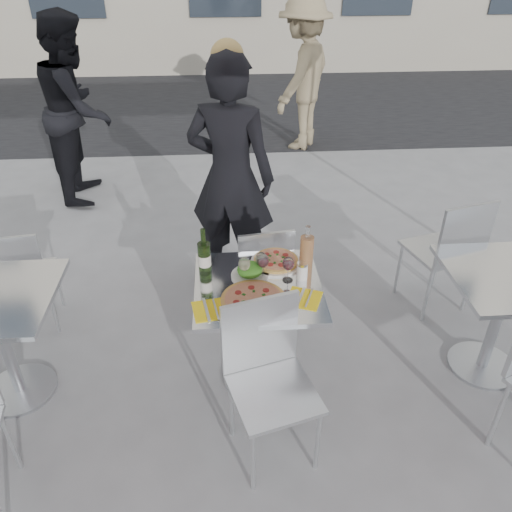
{
  "coord_description": "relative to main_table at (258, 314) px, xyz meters",
  "views": [
    {
      "loc": [
        -0.17,
        -2.29,
        2.42
      ],
      "look_at": [
        0.0,
        0.15,
        0.85
      ],
      "focal_mm": 35.0,
      "sensor_mm": 36.0,
      "label": 1
    }
  ],
  "objects": [
    {
      "name": "napkin_right",
      "position": [
        0.24,
        -0.14,
        0.21
      ],
      "size": [
        0.23,
        0.23,
        0.01
      ],
      "rotation": [
        0.0,
        0.0,
        -0.39
      ],
      "color": "yellow",
      "rests_on": "main_table"
    },
    {
      "name": "wineglass_red_b",
      "position": [
        0.17,
        0.03,
        0.32
      ],
      "size": [
        0.07,
        0.07,
        0.16
      ],
      "color": "white",
      "rests_on": "main_table"
    },
    {
      "name": "wineglass_red_a",
      "position": [
        0.03,
        0.07,
        0.32
      ],
      "size": [
        0.07,
        0.07,
        0.16
      ],
      "color": "white",
      "rests_on": "main_table"
    },
    {
      "name": "sugar_shaker",
      "position": [
        0.26,
        0.05,
        0.26
      ],
      "size": [
        0.06,
        0.06,
        0.11
      ],
      "color": "white",
      "rests_on": "main_table"
    },
    {
      "name": "pizza_near",
      "position": [
        -0.03,
        -0.15,
        0.22
      ],
      "size": [
        0.36,
        0.36,
        0.02
      ],
      "color": "tan",
      "rests_on": "main_table"
    },
    {
      "name": "pizza_far",
      "position": [
        0.13,
        0.21,
        0.23
      ],
      "size": [
        0.31,
        0.31,
        0.03
      ],
      "color": "white",
      "rests_on": "main_table"
    },
    {
      "name": "side_chair_lfar",
      "position": [
        -1.58,
        0.61,
        -0.05
      ],
      "size": [
        0.43,
        0.44,
        0.83
      ],
      "rotation": [
        0.0,
        0.0,
        3.28
      ],
      "color": "silver",
      "rests_on": "ground"
    },
    {
      "name": "main_table",
      "position": [
        0.0,
        0.0,
        0.0
      ],
      "size": [
        0.72,
        0.72,
        0.75
      ],
      "color": "#B7BABF",
      "rests_on": "ground"
    },
    {
      "name": "woman_diner",
      "position": [
        -0.12,
        1.14,
        0.38
      ],
      "size": [
        0.78,
        0.64,
        1.83
      ],
      "primitive_type": "imported",
      "rotation": [
        0.0,
        0.0,
        2.8
      ],
      "color": "black",
      "rests_on": "ground"
    },
    {
      "name": "carafe",
      "position": [
        0.3,
        0.14,
        0.33
      ],
      "size": [
        0.08,
        0.08,
        0.29
      ],
      "color": "tan",
      "rests_on": "main_table"
    },
    {
      "name": "wine_bottle",
      "position": [
        -0.3,
        0.14,
        0.32
      ],
      "size": [
        0.07,
        0.08,
        0.29
      ],
      "color": "#2E4B1C",
      "rests_on": "main_table"
    },
    {
      "name": "wineglass_white_a",
      "position": [
        -0.07,
        0.05,
        0.32
      ],
      "size": [
        0.07,
        0.07,
        0.16
      ],
      "color": "white",
      "rests_on": "main_table"
    },
    {
      "name": "ground",
      "position": [
        0.0,
        0.0,
        -0.54
      ],
      "size": [
        80.0,
        80.0,
        0.0
      ],
      "primitive_type": "plane",
      "color": "slate"
    },
    {
      "name": "pedestrian_b",
      "position": [
        0.89,
        4.24,
        0.4
      ],
      "size": [
        1.22,
        1.4,
        1.88
      ],
      "primitive_type": "imported",
      "rotation": [
        0.0,
        0.0,
        4.18
      ],
      "color": "#907E5D",
      "rests_on": "ground"
    },
    {
      "name": "pedestrian_a",
      "position": [
        -1.64,
        2.92,
        0.4
      ],
      "size": [
        0.74,
        0.94,
        1.87
      ],
      "primitive_type": "imported",
      "rotation": [
        0.0,
        0.0,
        1.61
      ],
      "color": "black",
      "rests_on": "ground"
    },
    {
      "name": "chair_far",
      "position": [
        0.08,
        0.56,
        -0.05
      ],
      "size": [
        0.42,
        0.43,
        0.82
      ],
      "rotation": [
        0.0,
        0.0,
        3.28
      ],
      "color": "silver",
      "rests_on": "ground"
    },
    {
      "name": "side_chair_rfar",
      "position": [
        1.42,
        0.63,
        0.02
      ],
      "size": [
        0.53,
        0.54,
        0.94
      ],
      "rotation": [
        0.0,
        0.0,
        3.42
      ],
      "color": "silver",
      "rests_on": "ground"
    },
    {
      "name": "street_asphalt",
      "position": [
        0.0,
        6.5,
        -0.54
      ],
      "size": [
        24.0,
        5.0,
        0.0
      ],
      "primitive_type": "cube",
      "color": "black",
      "rests_on": "ground"
    },
    {
      "name": "napkin_left",
      "position": [
        -0.27,
        -0.21,
        0.21
      ],
      "size": [
        0.21,
        0.21,
        0.01
      ],
      "rotation": [
        0.0,
        0.0,
        0.17
      ],
      "color": "yellow",
      "rests_on": "main_table"
    },
    {
      "name": "wineglass_white_b",
      "position": [
        0.03,
        0.1,
        0.32
      ],
      "size": [
        0.07,
        0.07,
        0.16
      ],
      "color": "white",
      "rests_on": "main_table"
    },
    {
      "name": "salad_plate",
      "position": [
        -0.04,
        0.09,
        0.25
      ],
      "size": [
        0.22,
        0.22,
        0.09
      ],
      "color": "white",
      "rests_on": "main_table"
    },
    {
      "name": "side_table_right",
      "position": [
        1.5,
        0.0,
        0.0
      ],
      "size": [
        0.72,
        0.72,
        0.75
      ],
      "color": "#B7BABF",
      "rests_on": "ground"
    },
    {
      "name": "chair_near",
      "position": [
        0.02,
        -0.45,
        0.0
      ],
      "size": [
        0.52,
        0.53,
        0.91
      ],
      "rotation": [
        0.0,
        0.0,
        0.28
      ],
      "color": "silver",
      "rests_on": "ground"
    }
  ]
}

